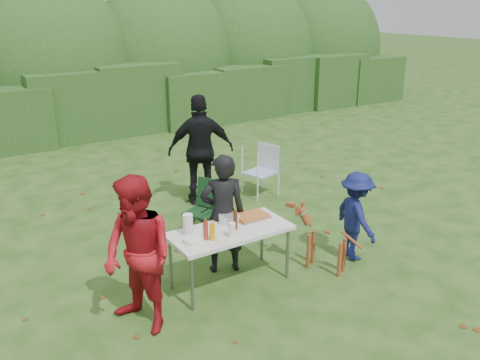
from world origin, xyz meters
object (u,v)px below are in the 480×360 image
paper_towel_roll (188,225)px  lawn_chair (260,171)px  dog (327,241)px  mustard_bottle (212,232)px  beer_bottle (235,220)px  folding_table (230,233)px  person_red_jacket (138,256)px  camping_chair (202,209)px  person_black_puffy (201,150)px  person_cook (223,214)px  ketchup_bottle (206,231)px  child (356,216)px

paper_towel_roll → lawn_chair: bearing=40.3°
dog → mustard_bottle: size_ratio=4.35×
beer_bottle → folding_table: bearing=154.5°
person_red_jacket → camping_chair: bearing=116.2°
camping_chair → beer_bottle: bearing=51.9°
person_red_jacket → person_black_puffy: 3.63m
person_black_puffy → beer_bottle: person_black_puffy is taller
person_cook → camping_chair: person_cook is taller
dog → camping_chair: size_ratio=1.04×
dog → lawn_chair: size_ratio=0.95×
folding_table → dog: bearing=-17.8°
dog → paper_towel_roll: paper_towel_roll is taller
paper_towel_roll → ketchup_bottle: bearing=-63.3°
camping_chair → lawn_chair: bearing=-177.1°
camping_chair → ketchup_bottle: (-0.76, -1.49, 0.43)m
person_black_puffy → mustard_bottle: 3.01m
person_black_puffy → dog: size_ratio=2.19×
camping_chair → person_black_puffy: bearing=-143.8°
person_black_puffy → camping_chair: size_ratio=2.27×
person_black_puffy → camping_chair: 1.42m
person_cook → child: bearing=178.4°
child → dog: bearing=107.0°
beer_bottle → camping_chair: bearing=77.4°
camping_chair → mustard_bottle: size_ratio=4.20×
beer_bottle → person_red_jacket: bearing=-170.2°
person_red_jacket → beer_bottle: bearing=80.8°
paper_towel_roll → person_red_jacket: bearing=-152.7°
ketchup_bottle → mustard_bottle: bearing=-42.8°
person_black_puffy → lawn_chair: person_black_puffy is taller
dog → camping_chair: bearing=-0.3°
folding_table → beer_bottle: beer_bottle is taller
child → ketchup_bottle: bearing=94.5°
person_red_jacket → dog: person_red_jacket is taller
lawn_chair → person_cook: bearing=27.9°
person_black_puffy → lawn_chair: bearing=-171.2°
folding_table → lawn_chair: (2.07, 2.33, -0.23)m
folding_table → paper_towel_roll: bearing=163.6°
person_cook → paper_towel_roll: (-0.60, -0.19, 0.07)m
camping_chair → ketchup_bottle: bearing=37.5°
person_red_jacket → mustard_bottle: person_red_jacket is taller
lawn_chair → paper_towel_roll: 3.39m
camping_chair → child: bearing=103.2°
person_red_jacket → ketchup_bottle: 0.92m
folding_table → child: size_ratio=1.21×
dog → paper_towel_roll: size_ratio=3.35×
dog → paper_towel_roll: 1.87m
person_red_jacket → person_black_puffy: size_ratio=0.91×
folding_table → mustard_bottle: 0.38m
person_black_puffy → person_cook: bearing=89.5°
folding_table → dog: dog is taller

